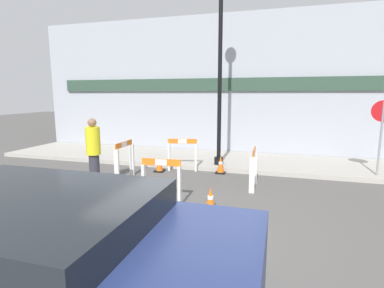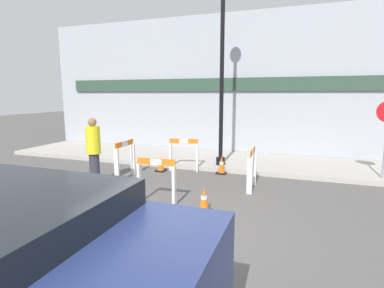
# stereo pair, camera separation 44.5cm
# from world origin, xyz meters

# --- Properties ---
(ground_plane) EXTENTS (60.00, 60.00, 0.00)m
(ground_plane) POSITION_xyz_m (0.00, 0.00, 0.00)
(ground_plane) COLOR #565451
(sidewalk_slab) EXTENTS (18.00, 2.89, 0.13)m
(sidewalk_slab) POSITION_xyz_m (0.00, 5.95, 0.07)
(sidewalk_slab) COLOR #ADA89E
(sidewalk_slab) RESTS_ON ground_plane
(storefront_facade) EXTENTS (18.00, 0.22, 5.50)m
(storefront_facade) POSITION_xyz_m (0.00, 7.47, 2.75)
(storefront_facade) COLOR #A3A8B2
(storefront_facade) RESTS_ON ground_plane
(streetlamp_post) EXTENTS (0.44, 0.44, 6.24)m
(streetlamp_post) POSITION_xyz_m (-0.52, 5.01, 4.08)
(streetlamp_post) COLOR black
(streetlamp_post) RESTS_ON sidewalk_slab
(barricade_0) EXTENTS (0.14, 0.84, 1.06)m
(barricade_0) POSITION_xyz_m (0.76, 3.15, 0.57)
(barricade_0) COLOR white
(barricade_0) RESTS_ON ground_plane
(barricade_1) EXTENTS (0.93, 0.32, 1.04)m
(barricade_1) POSITION_xyz_m (-1.56, 4.35, 0.57)
(barricade_1) COLOR white
(barricade_1) RESTS_ON ground_plane
(barricade_2) EXTENTS (0.14, 0.94, 1.10)m
(barricade_2) POSITION_xyz_m (-2.85, 2.97, 0.60)
(barricade_2) COLOR white
(barricade_2) RESTS_ON ground_plane
(barricade_3) EXTENTS (0.89, 0.19, 1.05)m
(barricade_3) POSITION_xyz_m (-1.07, 1.38, 0.57)
(barricade_3) COLOR white
(barricade_3) RESTS_ON ground_plane
(traffic_cone_0) EXTENTS (0.30, 0.30, 0.56)m
(traffic_cone_0) POSITION_xyz_m (-0.33, 4.40, 0.27)
(traffic_cone_0) COLOR black
(traffic_cone_0) RESTS_ON ground_plane
(traffic_cone_1) EXTENTS (0.30, 0.30, 0.55)m
(traffic_cone_1) POSITION_xyz_m (0.05, 1.29, 0.26)
(traffic_cone_1) COLOR black
(traffic_cone_1) RESTS_ON ground_plane
(traffic_cone_2) EXTENTS (0.30, 0.30, 0.46)m
(traffic_cone_2) POSITION_xyz_m (-2.23, 4.05, 0.22)
(traffic_cone_2) COLOR black
(traffic_cone_2) RESTS_ON ground_plane
(person_worker) EXTENTS (0.49, 0.49, 1.81)m
(person_worker) POSITION_xyz_m (-3.28, 2.15, 0.97)
(person_worker) COLOR #33333D
(person_worker) RESTS_ON ground_plane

